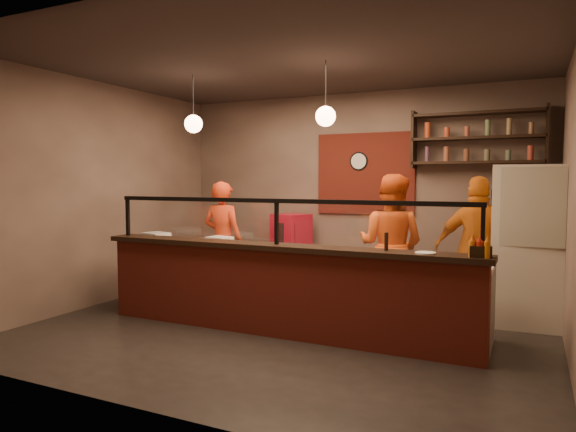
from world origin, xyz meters
The scene contains 29 objects.
floor centered at (0.00, 0.00, 0.00)m, with size 6.00×6.00×0.00m, color black.
ceiling centered at (0.00, 0.00, 3.20)m, with size 6.00×6.00×0.00m, color #342C28.
wall_back centered at (0.00, 2.50, 1.60)m, with size 6.00×6.00×0.00m, color #776457.
wall_left centered at (-3.00, 0.00, 1.60)m, with size 5.00×5.00×0.00m, color #776457.
wall_right centered at (3.00, 0.00, 1.60)m, with size 5.00×5.00×0.00m, color #776457.
wall_front centered at (0.00, -2.50, 1.60)m, with size 6.00×6.00×0.00m, color #776457.
brick_patch centered at (0.20, 2.47, 1.90)m, with size 1.60×0.04×1.30m, color maroon.
service_counter centered at (0.00, -0.30, 0.50)m, with size 4.60×0.25×1.00m, color maroon.
counter_ledge centered at (0.00, -0.30, 1.03)m, with size 4.70×0.37×0.06m, color black.
worktop_cabinet centered at (0.00, 0.20, 0.42)m, with size 4.60×0.75×0.85m, color gray.
worktop centered at (0.00, 0.20, 0.88)m, with size 4.60×0.75×0.05m, color white.
sneeze_guard centered at (0.00, -0.30, 1.37)m, with size 4.50×0.05×0.52m.
wall_shelving centered at (1.90, 2.32, 2.40)m, with size 1.84×0.28×0.85m.
wall_clock centered at (0.10, 2.46, 2.10)m, with size 0.30×0.30×0.04m, color black.
pendant_left centered at (-1.50, 0.20, 2.55)m, with size 0.24×0.24×0.77m.
pendant_right centered at (0.40, 0.20, 2.55)m, with size 0.24×0.24×0.77m.
cook_left centered at (-1.60, 1.05, 0.89)m, with size 0.65×0.43×1.78m, color red.
cook_mid centered at (0.97, 1.14, 0.94)m, with size 0.91×0.71×1.88m, color #D54D14.
cook_right centered at (2.05, 1.32, 0.92)m, with size 1.08×0.45×1.85m, color #CB6413.
fridge centered at (2.60, 1.42, 0.99)m, with size 0.82×0.77×1.98m, color beige.
red_cooler centered at (-0.96, 2.15, 0.62)m, with size 0.53×0.49×1.24m, color #B30B24.
pizza_dough centered at (-0.03, 0.14, 0.91)m, with size 0.51×0.51×0.01m, color white.
prep_tub_a centered at (-2.15, 0.18, 0.97)m, with size 0.28×0.22×0.14m, color silver.
prep_tub_b centered at (-1.08, 0.16, 0.98)m, with size 0.30×0.24×0.15m, color silver.
prep_tub_c centered at (-2.08, 0.09, 0.98)m, with size 0.34×0.27×0.17m, color silver.
rolling_pin centered at (-0.86, 0.15, 0.93)m, with size 0.06×0.06×0.34m, color gold.
condiment_caddy centered at (2.20, -0.34, 1.12)m, with size 0.20×0.16×0.11m, color black.
pepper_mill centered at (1.27, -0.28, 1.15)m, with size 0.04×0.04×0.19m, color black.
small_plate centered at (1.69, -0.32, 1.07)m, with size 0.21×0.21×0.01m, color silver.
Camera 1 is at (2.63, -5.53, 1.80)m, focal length 32.00 mm.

